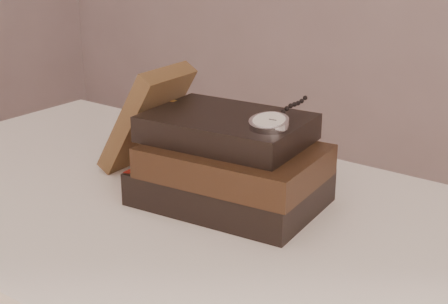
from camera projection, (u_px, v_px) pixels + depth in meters
The scene contains 5 objects.
table at pixel (157, 250), 1.01m from camera, with size 1.00×0.60×0.75m.
book_stack at pixel (231, 164), 0.93m from camera, with size 0.28×0.20×0.13m.
journal at pixel (147, 118), 1.05m from camera, with size 0.03×0.12×0.19m, color #412C19.
pocket_watch at pixel (271, 122), 0.86m from camera, with size 0.06×0.16×0.02m.
eyeglasses at pixel (208, 129), 1.04m from camera, with size 0.12×0.13×0.05m.
Camera 1 is at (0.62, -0.31, 1.14)m, focal length 53.04 mm.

